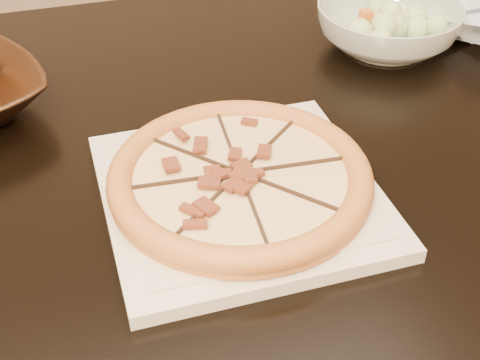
{
  "coord_description": "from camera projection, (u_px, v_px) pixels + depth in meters",
  "views": [
    {
      "loc": [
        -0.08,
        -0.55,
        1.25
      ],
      "look_at": [
        0.1,
        0.03,
        0.78
      ],
      "focal_mm": 50.0,
      "sensor_mm": 36.0,
      "label": 1
    }
  ],
  "objects": [
    {
      "name": "cling_film",
      "position": [
        470.0,
        21.0,
        1.12
      ],
      "size": [
        0.17,
        0.14,
        0.05
      ],
      "primitive_type": null,
      "rotation": [
        0.0,
        0.0,
        -0.09
      ],
      "color": "white",
      "rests_on": "dining_table"
    },
    {
      "name": "salad_bowl",
      "position": [
        388.0,
        27.0,
        1.07
      ],
      "size": [
        0.25,
        0.25,
        0.07
      ],
      "primitive_type": "imported",
      "rotation": [
        0.0,
        0.0,
        -0.1
      ],
      "color": "#B8C8BE",
      "rests_on": "dining_table"
    },
    {
      "name": "plate",
      "position": [
        240.0,
        193.0,
        0.78
      ],
      "size": [
        0.32,
        0.32,
        0.02
      ],
      "color": "beige",
      "rests_on": "dining_table"
    },
    {
      "name": "pizza",
      "position": [
        240.0,
        177.0,
        0.77
      ],
      "size": [
        0.31,
        0.31,
        0.03
      ],
      "color": "#AE5F26",
      "rests_on": "plate"
    },
    {
      "name": "dining_table",
      "position": [
        159.0,
        194.0,
        0.95
      ],
      "size": [
        1.49,
        0.97,
        0.75
      ],
      "color": "black",
      "rests_on": "floor"
    }
  ]
}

